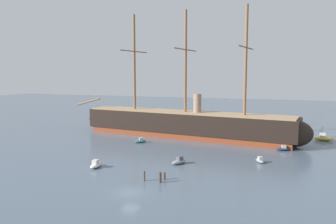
% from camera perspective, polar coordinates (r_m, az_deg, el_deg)
% --- Properties ---
extents(ground_plane, '(400.00, 400.00, 0.00)m').
position_cam_1_polar(ground_plane, '(52.54, -6.43, -13.48)').
color(ground_plane, '#4C5B6B').
extents(tall_ship, '(73.27, 19.11, 35.33)m').
position_cam_1_polar(tall_ship, '(95.03, 2.93, -2.00)').
color(tall_ship, brown).
rests_on(tall_ship, ground).
extents(motorboat_foreground_left, '(1.82, 3.77, 1.54)m').
position_cam_1_polar(motorboat_foreground_left, '(66.66, -12.16, -8.75)').
color(motorboat_foreground_left, silver).
rests_on(motorboat_foreground_left, ground).
extents(motorboat_near_centre, '(2.97, 3.87, 1.51)m').
position_cam_1_polar(motorboat_near_centre, '(67.72, 1.87, -8.37)').
color(motorboat_near_centre, gray).
rests_on(motorboat_near_centre, ground).
extents(motorboat_mid_right, '(2.47, 3.22, 1.25)m').
position_cam_1_polar(motorboat_mid_right, '(71.24, 15.36, -7.93)').
color(motorboat_mid_right, gray).
rests_on(motorboat_mid_right, ground).
extents(motorboat_alongside_bow, '(3.31, 2.95, 1.33)m').
position_cam_1_polar(motorboat_alongside_bow, '(88.08, -4.71, -4.93)').
color(motorboat_alongside_bow, '#236670').
rests_on(motorboat_alongside_bow, ground).
extents(motorboat_alongside_stern, '(3.30, 1.99, 1.29)m').
position_cam_1_polar(motorboat_alongside_stern, '(83.40, 18.97, -5.93)').
color(motorboat_alongside_stern, '#1E284C').
rests_on(motorboat_alongside_stern, ground).
extents(motorboat_far_right, '(4.90, 2.19, 2.03)m').
position_cam_1_polar(motorboat_far_right, '(99.64, 24.94, -4.04)').
color(motorboat_far_right, gold).
rests_on(motorboat_far_right, ground).
extents(mooring_piling_nearest, '(0.38, 0.38, 1.24)m').
position_cam_1_polar(mooring_piling_nearest, '(58.07, -0.61, -10.82)').
color(mooring_piling_nearest, '#4C3D2D').
rests_on(mooring_piling_nearest, ground).
extents(mooring_piling_left_pair, '(0.30, 0.30, 1.71)m').
position_cam_1_polar(mooring_piling_left_pair, '(57.45, -4.05, -10.79)').
color(mooring_piling_left_pair, '#4C3D2D').
rests_on(mooring_piling_left_pair, ground).
extents(mooring_piling_right_pair, '(0.43, 0.43, 1.73)m').
position_cam_1_polar(mooring_piling_right_pair, '(56.54, -1.33, -11.05)').
color(mooring_piling_right_pair, '#423323').
rests_on(mooring_piling_right_pair, ground).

